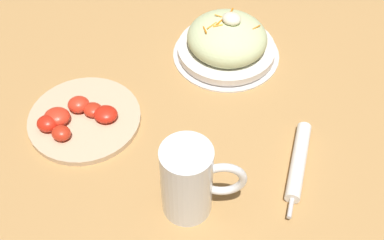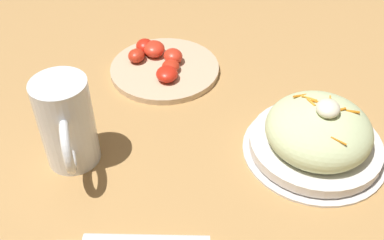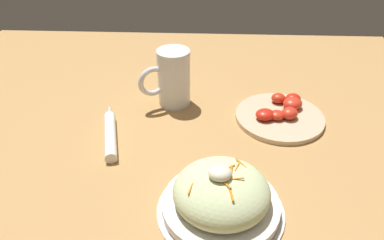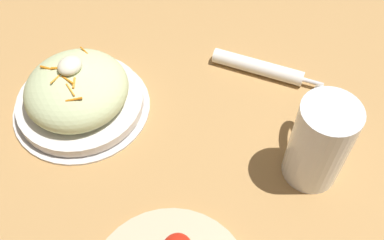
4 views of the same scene
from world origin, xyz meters
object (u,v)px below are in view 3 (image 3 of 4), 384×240
(napkin_roll, at_px, (110,135))
(tomato_plate, at_px, (281,114))
(beer_mug, at_px, (173,81))
(salad_plate, at_px, (221,197))

(napkin_roll, distance_m, tomato_plate, 0.41)
(beer_mug, height_order, napkin_roll, beer_mug)
(salad_plate, relative_size, napkin_roll, 1.15)
(beer_mug, bearing_deg, tomato_plate, -12.29)
(beer_mug, bearing_deg, napkin_roll, -127.78)
(salad_plate, xyz_separation_m, napkin_roll, (-0.24, 0.20, -0.02))
(napkin_roll, relative_size, tomato_plate, 0.92)
(napkin_roll, height_order, tomato_plate, tomato_plate)
(salad_plate, xyz_separation_m, tomato_plate, (0.15, 0.31, -0.02))
(salad_plate, height_order, beer_mug, beer_mug)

